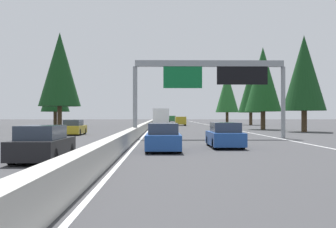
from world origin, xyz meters
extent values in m
plane|color=#38383A|center=(60.00, 0.00, 0.00)|extent=(320.00, 320.00, 0.00)
cube|color=#ADAAA3|center=(80.00, 0.30, 0.45)|extent=(180.00, 0.56, 0.90)
cube|color=silver|center=(70.00, -11.52, 0.01)|extent=(160.00, 0.16, 0.01)
cube|color=silver|center=(70.00, -0.25, 0.01)|extent=(160.00, 0.16, 0.01)
cylinder|color=gray|center=(33.47, 0.30, 2.97)|extent=(0.36, 0.36, 5.94)
cylinder|color=gray|center=(33.47, -12.02, 2.97)|extent=(0.36, 0.36, 5.94)
cube|color=gray|center=(33.47, -5.86, 6.19)|extent=(0.50, 12.32, 0.50)
cube|color=#0C602D|center=(33.32, -3.64, 5.09)|extent=(0.12, 3.20, 1.90)
cube|color=black|center=(33.32, -8.57, 5.19)|extent=(0.16, 4.20, 1.50)
cube|color=#1E4793|center=(21.00, -1.98, 0.53)|extent=(4.40, 1.80, 0.76)
cube|color=#2D3847|center=(20.78, -1.98, 1.19)|extent=(2.46, 1.51, 0.56)
cylinder|color=black|center=(22.41, -1.19, 0.32)|extent=(0.64, 0.22, 0.64)
cylinder|color=black|center=(22.41, -2.77, 0.32)|extent=(0.64, 0.22, 0.64)
cylinder|color=black|center=(19.59, -1.19, 0.32)|extent=(0.64, 0.22, 0.64)
cylinder|color=black|center=(19.59, -2.77, 0.32)|extent=(0.64, 0.22, 0.64)
cube|color=#1E4793|center=(23.42, -5.61, 0.53)|extent=(4.40, 1.80, 0.76)
cube|color=#2D3847|center=(23.20, -5.61, 1.19)|extent=(2.46, 1.51, 0.56)
cylinder|color=black|center=(24.83, -4.82, 0.32)|extent=(0.64, 0.22, 0.64)
cylinder|color=black|center=(24.83, -6.40, 0.32)|extent=(0.64, 0.22, 0.64)
cylinder|color=black|center=(22.01, -4.82, 0.32)|extent=(0.64, 0.22, 0.64)
cylinder|color=black|center=(22.01, -6.40, 0.32)|extent=(0.64, 0.22, 0.64)
cube|color=white|center=(63.73, -1.80, 1.70)|extent=(6.12, 2.40, 2.50)
cube|color=#1E4793|center=(67.98, -1.80, 1.40)|extent=(2.38, 2.30, 1.90)
cylinder|color=black|center=(67.81, -0.74, 0.45)|extent=(0.90, 0.28, 0.90)
cylinder|color=black|center=(67.81, -2.86, 0.45)|extent=(0.90, 0.28, 0.90)
cylinder|color=black|center=(62.03, -0.74, 0.45)|extent=(0.90, 0.28, 0.90)
cylinder|color=black|center=(62.03, -2.86, 0.45)|extent=(0.90, 0.28, 0.90)
cube|color=#AD931E|center=(78.39, -5.51, 0.97)|extent=(5.00, 1.95, 1.44)
cube|color=#2D3847|center=(76.09, -5.51, 1.22)|extent=(0.08, 1.48, 0.56)
cylinder|color=black|center=(80.09, -4.65, 0.35)|extent=(0.70, 0.24, 0.70)
cylinder|color=black|center=(80.09, -6.36, 0.35)|extent=(0.70, 0.24, 0.70)
cylinder|color=black|center=(76.69, -4.65, 0.35)|extent=(0.70, 0.24, 0.70)
cylinder|color=black|center=(76.69, -6.36, 0.35)|extent=(0.70, 0.24, 0.70)
cube|color=white|center=(123.09, -1.88, 1.65)|extent=(11.50, 2.50, 2.90)
cube|color=#2D3847|center=(123.09, -1.88, 2.01)|extent=(11.04, 2.55, 0.84)
cylinder|color=black|center=(127.11, -0.78, 0.50)|extent=(1.00, 0.30, 1.00)
cylinder|color=black|center=(127.11, -2.98, 0.50)|extent=(1.00, 0.30, 1.00)
cylinder|color=black|center=(119.06, -0.78, 0.50)|extent=(1.00, 0.30, 1.00)
cylinder|color=black|center=(119.06, -2.98, 0.50)|extent=(1.00, 0.30, 1.00)
cube|color=#2D6B38|center=(125.12, -5.19, 0.61)|extent=(5.60, 2.00, 0.70)
cube|color=#2D6B38|center=(126.12, -5.19, 1.41)|extent=(2.24, 1.84, 0.90)
cube|color=#2D3847|center=(126.12, -5.19, 1.50)|extent=(2.02, 1.92, 0.41)
cylinder|color=black|center=(126.96, -4.33, 0.40)|extent=(0.80, 0.28, 0.80)
cylinder|color=black|center=(126.96, -6.05, 0.40)|extent=(0.80, 0.28, 0.80)
cylinder|color=black|center=(123.27, -4.33, 0.40)|extent=(0.80, 0.28, 0.80)
cylinder|color=black|center=(123.27, -6.05, 0.40)|extent=(0.80, 0.28, 0.80)
cube|color=black|center=(16.20, 3.02, 0.53)|extent=(4.40, 1.80, 0.76)
cube|color=#2D3847|center=(15.98, 3.02, 1.19)|extent=(2.46, 1.51, 0.56)
cylinder|color=black|center=(17.61, 3.81, 0.32)|extent=(0.64, 0.22, 0.64)
cylinder|color=black|center=(17.61, 2.23, 0.32)|extent=(0.64, 0.22, 0.64)
cylinder|color=black|center=(14.79, 3.81, 0.32)|extent=(0.64, 0.22, 0.64)
cylinder|color=black|center=(14.79, 2.23, 0.32)|extent=(0.64, 0.22, 0.64)
cube|color=#AD931E|center=(39.81, 6.67, 0.53)|extent=(4.40, 1.80, 0.76)
cube|color=#2D3847|center=(39.59, 6.67, 1.19)|extent=(2.46, 1.51, 0.56)
cylinder|color=black|center=(41.22, 7.46, 0.32)|extent=(0.64, 0.22, 0.64)
cylinder|color=black|center=(41.22, 5.88, 0.32)|extent=(0.64, 0.22, 0.64)
cylinder|color=black|center=(38.40, 7.46, 0.32)|extent=(0.64, 0.22, 0.64)
cylinder|color=black|center=(38.40, 5.88, 0.32)|extent=(0.64, 0.22, 0.64)
cylinder|color=#4C3823|center=(46.88, -18.38, 1.23)|extent=(0.63, 0.63, 2.47)
cone|color=#143D19|center=(46.88, -18.38, 6.83)|extent=(4.93, 4.93, 8.74)
cylinder|color=#4C3823|center=(54.94, -15.57, 1.23)|extent=(0.63, 0.63, 2.45)
cone|color=#194C1E|center=(54.94, -15.57, 6.79)|extent=(4.90, 4.90, 8.69)
cylinder|color=#4C3823|center=(82.49, -19.82, 1.26)|extent=(0.63, 0.63, 2.52)
cone|color=#194C1E|center=(82.49, -19.82, 6.98)|extent=(5.04, 5.04, 8.93)
cylinder|color=#4C3823|center=(95.37, -17.08, 1.34)|extent=(0.65, 0.65, 2.67)
cone|color=#236028|center=(95.37, -17.08, 7.41)|extent=(5.35, 5.35, 9.48)
cylinder|color=#4C3823|center=(68.23, 14.96, 1.73)|extent=(0.74, 0.74, 3.45)
cone|color=#143D19|center=(68.23, 14.96, 9.57)|extent=(6.90, 6.90, 12.24)
cylinder|color=#4C3823|center=(77.31, 17.99, 1.32)|extent=(0.65, 0.65, 2.64)
cone|color=#143D19|center=(77.31, 17.99, 7.31)|extent=(5.27, 5.27, 9.34)
camera|label=1|loc=(-1.17, -1.89, 1.86)|focal=44.76mm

